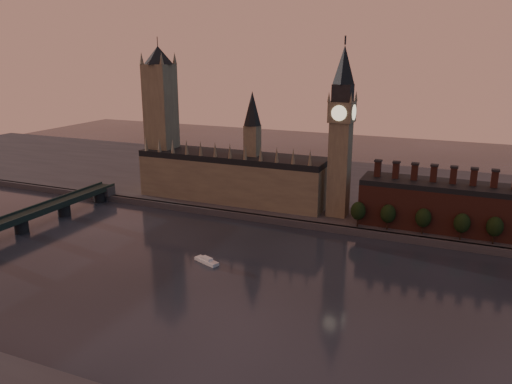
# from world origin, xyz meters

# --- Properties ---
(ground) EXTENTS (900.00, 900.00, 0.00)m
(ground) POSITION_xyz_m (0.00, 0.00, 0.00)
(ground) COLOR black
(ground) RESTS_ON ground
(north_bank) EXTENTS (900.00, 182.00, 4.00)m
(north_bank) POSITION_xyz_m (0.00, 178.04, 2.00)
(north_bank) COLOR #47464C
(north_bank) RESTS_ON ground
(palace_of_westminster) EXTENTS (130.00, 30.30, 74.00)m
(palace_of_westminster) POSITION_xyz_m (-64.41, 114.91, 21.63)
(palace_of_westminster) COLOR gray
(palace_of_westminster) RESTS_ON north_bank
(victoria_tower) EXTENTS (24.00, 24.00, 108.00)m
(victoria_tower) POSITION_xyz_m (-120.00, 115.00, 59.09)
(victoria_tower) COLOR gray
(victoria_tower) RESTS_ON north_bank
(big_ben) EXTENTS (15.00, 15.00, 107.00)m
(big_ben) POSITION_xyz_m (10.00, 110.00, 56.83)
(big_ben) COLOR gray
(big_ben) RESTS_ON north_bank
(chimney_block) EXTENTS (110.00, 25.00, 37.00)m
(chimney_block) POSITION_xyz_m (80.00, 110.00, 17.82)
(chimney_block) COLOR brown
(chimney_block) RESTS_ON north_bank
(embankment_tree_0) EXTENTS (8.60, 8.60, 14.88)m
(embankment_tree_0) POSITION_xyz_m (26.09, 93.59, 13.47)
(embankment_tree_0) COLOR black
(embankment_tree_0) RESTS_ON north_bank
(embankment_tree_1) EXTENTS (8.60, 8.60, 14.88)m
(embankment_tree_1) POSITION_xyz_m (42.85, 95.13, 13.47)
(embankment_tree_1) COLOR black
(embankment_tree_1) RESTS_ON north_bank
(embankment_tree_2) EXTENTS (8.60, 8.60, 14.88)m
(embankment_tree_2) POSITION_xyz_m (61.97, 95.36, 13.47)
(embankment_tree_2) COLOR black
(embankment_tree_2) RESTS_ON north_bank
(embankment_tree_3) EXTENTS (8.60, 8.60, 14.88)m
(embankment_tree_3) POSITION_xyz_m (81.93, 94.31, 13.47)
(embankment_tree_3) COLOR black
(embankment_tree_3) RESTS_ON north_bank
(embankment_tree_4) EXTENTS (8.60, 8.60, 14.88)m
(embankment_tree_4) POSITION_xyz_m (97.99, 95.09, 13.47)
(embankment_tree_4) COLOR black
(embankment_tree_4) RESTS_ON north_bank
(river_boat) EXTENTS (14.97, 9.16, 2.89)m
(river_boat) POSITION_xyz_m (-34.06, 21.04, 1.11)
(river_boat) COLOR silver
(river_boat) RESTS_ON ground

